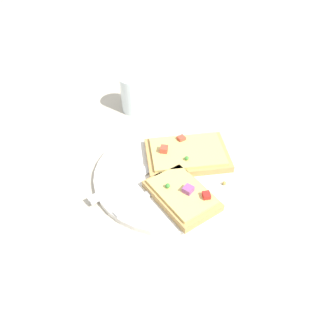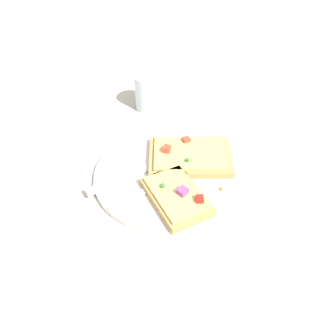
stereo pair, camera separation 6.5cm
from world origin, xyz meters
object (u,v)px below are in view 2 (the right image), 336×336
at_px(knife, 132,174).
at_px(drinking_glass, 149,92).
at_px(plate, 168,174).
at_px(pizza_slice_corner, 177,196).
at_px(pizza_slice_main, 190,156).
at_px(fork, 163,183).

distance_m(knife, drinking_glass, 0.27).
height_order(plate, pizza_slice_corner, pizza_slice_corner).
distance_m(plate, pizza_slice_main, 0.06).
bearing_deg(pizza_slice_corner, drinking_glass, 163.68).
bearing_deg(knife, fork, -51.19).
bearing_deg(drinking_glass, knife, 93.35).
bearing_deg(knife, plate, -23.36).
height_order(fork, knife, knife).
bearing_deg(knife, pizza_slice_corner, -67.25).
height_order(pizza_slice_main, drinking_glass, drinking_glass).
relative_size(fork, pizza_slice_corner, 1.05).
relative_size(pizza_slice_main, drinking_glass, 2.06).
xyz_separation_m(knife, drinking_glass, (0.02, -0.26, 0.03)).
bearing_deg(plate, pizza_slice_corner, 110.45).
xyz_separation_m(plate, fork, (0.00, 0.03, 0.01)).
xyz_separation_m(knife, pizza_slice_corner, (-0.10, 0.05, 0.01)).
bearing_deg(pizza_slice_corner, pizza_slice_main, 137.57).
bearing_deg(pizza_slice_main, knife, -158.32).
bearing_deg(drinking_glass, fork, 106.29).
bearing_deg(plate, knife, 16.77).
distance_m(pizza_slice_main, drinking_glass, 0.24).
bearing_deg(pizza_slice_corner, fork, -175.93).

